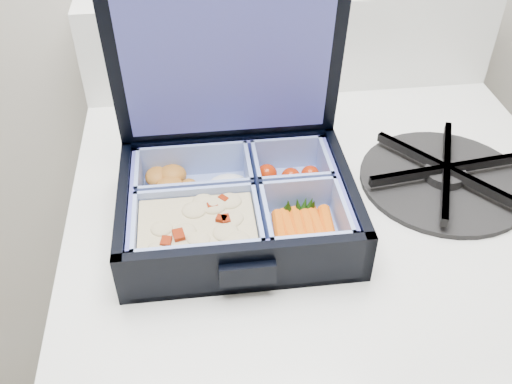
{
  "coord_description": "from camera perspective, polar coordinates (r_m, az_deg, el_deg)",
  "views": [
    {
      "loc": [
        -0.51,
        1.25,
        1.22
      ],
      "look_at": [
        -0.46,
        1.68,
        0.86
      ],
      "focal_mm": 40.0,
      "sensor_mm": 36.0,
      "label": 1
    }
  ],
  "objects": [
    {
      "name": "fork",
      "position": [
        0.66,
        -2.14,
        3.2
      ],
      "size": [
        0.17,
        0.13,
        0.01
      ],
      "primitive_type": null,
      "rotation": [
        0.0,
        0.0,
        -0.94
      ],
      "color": "#B0B0B2",
      "rests_on": "stove"
    },
    {
      "name": "bento_box",
      "position": [
        0.56,
        -1.87,
        -1.38
      ],
      "size": [
        0.23,
        0.18,
        0.05
      ],
      "primitive_type": null,
      "rotation": [
        0.0,
        0.0,
        -0.0
      ],
      "color": "black",
      "rests_on": "stove"
    },
    {
      "name": "burner_grate_rear",
      "position": [
        0.71,
        -4.78,
        6.54
      ],
      "size": [
        0.21,
        0.21,
        0.02
      ],
      "primitive_type": "cylinder",
      "rotation": [
        0.0,
        0.0,
        -0.12
      ],
      "color": "black",
      "rests_on": "stove"
    },
    {
      "name": "burner_grate",
      "position": [
        0.66,
        18.4,
        1.81
      ],
      "size": [
        0.21,
        0.21,
        0.03
      ],
      "primitive_type": "cylinder",
      "rotation": [
        0.0,
        0.0,
        0.13
      ],
      "color": "black",
      "rests_on": "stove"
    }
  ]
}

